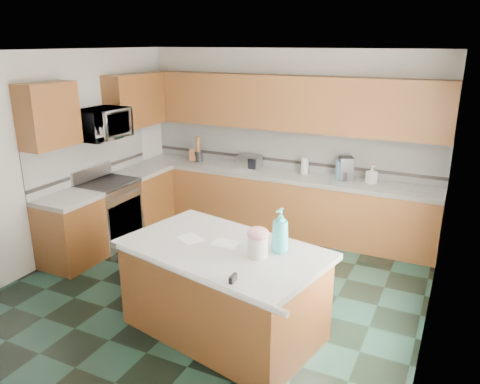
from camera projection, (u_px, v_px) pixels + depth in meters
The scene contains 52 objects.
floor at pixel (216, 288), 5.54m from camera, with size 4.60×4.60×0.00m, color black.
ceiling at pixel (211, 51), 4.71m from camera, with size 4.60×4.60×0.00m, color white.
wall_back at pixel (288, 141), 7.11m from camera, with size 4.60×0.04×2.70m, color white.
wall_front at pixel (46, 266), 3.14m from camera, with size 4.60×0.04×2.70m, color white.
wall_left at pixel (58, 157), 6.09m from camera, with size 0.04×4.60×2.70m, color white.
wall_right at pixel (442, 211), 4.16m from camera, with size 0.04×4.60×2.70m, color white.
back_base_cab at pixel (279, 204), 7.12m from camera, with size 4.60×0.60×0.86m, color #391D0A.
back_countertop at pixel (279, 175), 6.98m from camera, with size 4.60×0.64×0.06m, color silver.
back_upper_cab at pixel (285, 103), 6.77m from camera, with size 4.60×0.33×0.78m, color #391D0A.
back_backsplash at pixel (287, 148), 7.12m from camera, with size 4.60×0.02×0.63m, color silver.
back_accent_band at pixel (286, 161), 7.17m from camera, with size 4.60×0.01×0.05m, color black.
left_base_cab_rear at pixel (143, 199), 7.35m from camera, with size 0.60×0.82×0.86m, color #391D0A.
left_counter_rear at pixel (141, 171), 7.21m from camera, with size 0.64×0.82×0.06m, color silver.
left_base_cab_front at pixel (71, 233), 6.04m from camera, with size 0.60×0.72×0.86m, color #391D0A.
left_counter_front at pixel (67, 199), 5.90m from camera, with size 0.64×0.72×0.06m, color silver.
left_backsplash at pixel (91, 157), 6.59m from camera, with size 0.02×2.30×0.63m, color silver.
left_accent_band at pixel (93, 170), 6.64m from camera, with size 0.01×2.30×0.05m, color black.
left_upper_cab_rear at pixel (135, 100), 7.05m from camera, with size 0.33×1.09×0.78m, color #391D0A.
left_upper_cab_front at pixel (48, 115), 5.63m from camera, with size 0.33×0.72×0.78m, color #391D0A.
range_body at pixel (109, 214), 6.67m from camera, with size 0.60×0.76×0.88m, color #B7B7BC.
range_oven_door at pixel (126, 220), 6.56m from camera, with size 0.02×0.68×0.55m, color black.
range_cooktop at pixel (107, 183), 6.53m from camera, with size 0.62×0.78×0.04m, color black.
range_handle at pixel (125, 195), 6.43m from camera, with size 0.02×0.02×0.66m, color #B7B7BC.
range_backguard at pixel (91, 173), 6.60m from camera, with size 0.06×0.76×0.18m, color #B7B7BC.
microwave at pixel (101, 124), 6.27m from camera, with size 0.73×0.50×0.41m, color #B7B7BC.
island_base at pixel (223, 293), 4.61m from camera, with size 1.84×1.05×0.86m, color #391D0A.
island_top at pixel (223, 250), 4.47m from camera, with size 1.94×1.15×0.06m, color silver.
island_bullnose at pixel (191, 276), 3.97m from camera, with size 0.06×0.06×1.94m, color silver.
treat_jar at pixel (258, 247), 4.24m from camera, with size 0.18×0.18×0.19m, color silver.
treat_jar_lid at pixel (258, 234), 4.20m from camera, with size 0.20×0.20×0.13m, color pink.
treat_jar_knob at pixel (258, 229), 4.18m from camera, with size 0.02×0.02×0.07m, color tan.
treat_jar_knob_end_l at pixel (254, 228), 4.20m from camera, with size 0.04×0.04×0.04m, color tan.
treat_jar_knob_end_r at pixel (261, 230), 4.17m from camera, with size 0.04×0.04×0.04m, color tan.
soap_bottle_island at pixel (280, 230), 4.30m from camera, with size 0.16×0.16×0.42m, color #37B5B4.
paper_sheet_a at pixel (226, 243), 4.54m from camera, with size 0.25×0.19×0.00m, color white.
paper_sheet_b at pixel (191, 239), 4.65m from camera, with size 0.26×0.19×0.00m, color white.
clamp_body at pixel (233, 281), 3.81m from camera, with size 0.03×0.11×0.10m, color black.
clamp_handle at pixel (229, 286), 3.77m from camera, with size 0.02×0.02×0.08m, color black.
knife_block at pixel (193, 155), 7.62m from camera, with size 0.11×0.09×0.19m, color #472814.
utensil_crock at pixel (198, 156), 7.62m from camera, with size 0.13×0.13×0.17m, color black.
utensil_bundle at pixel (198, 144), 7.55m from camera, with size 0.08×0.08×0.25m, color #472814.
toaster_oven at pixel (250, 162), 7.20m from camera, with size 0.35×0.24×0.20m, color #B7B7BC.
toaster_oven_door at pixel (247, 163), 7.10m from camera, with size 0.31×0.01×0.16m, color black.
paper_towel at pixel (305, 166), 6.87m from camera, with size 0.11×0.11×0.25m, color white.
paper_towel_base at pixel (305, 174), 6.90m from camera, with size 0.17×0.17×0.01m, color #B7B7BC.
water_jug at pixel (341, 170), 6.60m from camera, with size 0.16×0.16×0.27m, color #5E95C1.
water_jug_neck at pixel (342, 160), 6.55m from camera, with size 0.08×0.08×0.04m, color #5E95C1.
coffee_maker at pixel (346, 168), 6.59m from camera, with size 0.19×0.21×0.32m, color black.
coffee_carafe at pixel (344, 176), 6.57m from camera, with size 0.13×0.13×0.13m, color black.
soap_bottle_back at pixel (372, 174), 6.42m from camera, with size 0.11×0.12×0.26m, color white.
soap_back_cap at pixel (373, 164), 6.37m from camera, with size 0.02×0.02×0.03m, color red.
window_light_proxy at pixel (439, 201), 3.96m from camera, with size 0.02×1.40×1.10m, color white.
Camera 1 is at (2.42, -4.30, 2.79)m, focal length 35.00 mm.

